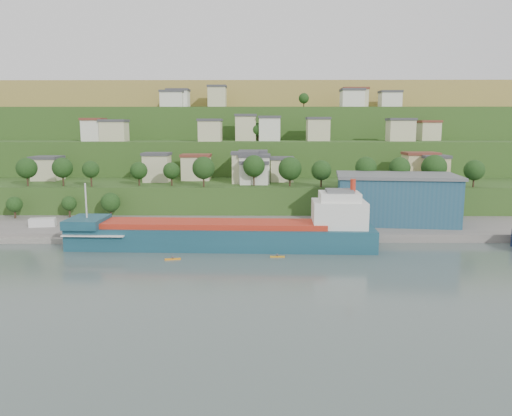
{
  "coord_description": "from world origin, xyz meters",
  "views": [
    {
      "loc": [
        4.8,
        -100.32,
        27.05
      ],
      "look_at": [
        3.61,
        15.0,
        8.3
      ],
      "focal_mm": 35.0,
      "sensor_mm": 36.0,
      "label": 1
    }
  ],
  "objects_px": {
    "cargo_ship_near": "(231,235)",
    "kayak_orange": "(173,258)",
    "warehouse": "(396,198)",
    "caravan": "(43,224)"
  },
  "relations": [
    {
      "from": "cargo_ship_near",
      "to": "caravan",
      "type": "relative_size",
      "value": 10.97
    },
    {
      "from": "kayak_orange",
      "to": "warehouse",
      "type": "bearing_deg",
      "value": 18.14
    },
    {
      "from": "cargo_ship_near",
      "to": "kayak_orange",
      "type": "xyz_separation_m",
      "value": [
        -11.56,
        -10.51,
        -2.57
      ]
    },
    {
      "from": "cargo_ship_near",
      "to": "caravan",
      "type": "xyz_separation_m",
      "value": [
        -48.98,
        13.9,
        -0.15
      ]
    },
    {
      "from": "warehouse",
      "to": "kayak_orange",
      "type": "distance_m",
      "value": 63.13
    },
    {
      "from": "caravan",
      "to": "kayak_orange",
      "type": "xyz_separation_m",
      "value": [
        37.42,
        -24.41,
        -2.42
      ]
    },
    {
      "from": "warehouse",
      "to": "cargo_ship_near",
      "type": "bearing_deg",
      "value": -146.57
    },
    {
      "from": "warehouse",
      "to": "kayak_orange",
      "type": "height_order",
      "value": "warehouse"
    },
    {
      "from": "caravan",
      "to": "cargo_ship_near",
      "type": "bearing_deg",
      "value": -26.66
    },
    {
      "from": "caravan",
      "to": "kayak_orange",
      "type": "relative_size",
      "value": 1.89
    }
  ]
}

